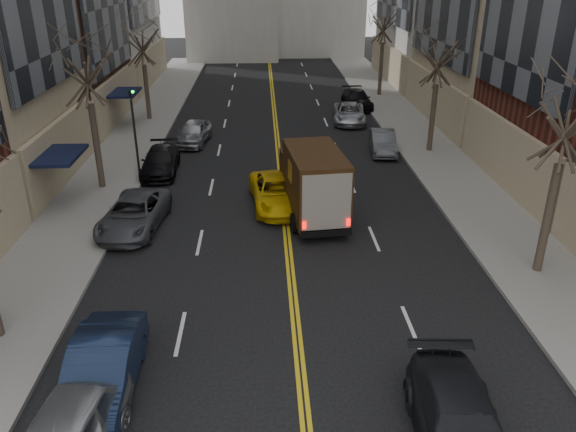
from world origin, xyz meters
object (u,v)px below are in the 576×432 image
at_px(ups_truck, 313,183).
at_px(observer_sedan, 460,429).
at_px(taxi, 277,192).
at_px(pedestrian, 296,204).

xyz_separation_m(ups_truck, observer_sedan, (2.16, -13.13, -0.85)).
bearing_deg(observer_sedan, taxi, 108.83).
bearing_deg(pedestrian, observer_sedan, -168.04).
bearing_deg(pedestrian, taxi, 18.42).
distance_m(ups_truck, taxi, 2.09).
bearing_deg(ups_truck, pedestrian, -137.17).
xyz_separation_m(observer_sedan, taxi, (-3.66, 14.30, -0.03)).
relative_size(taxi, pedestrian, 2.54).
height_order(ups_truck, observer_sedan, ups_truck).
height_order(ups_truck, pedestrian, ups_truck).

